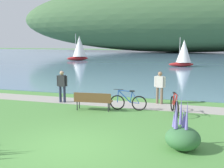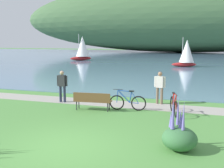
{
  "view_description": "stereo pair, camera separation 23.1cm",
  "coord_description": "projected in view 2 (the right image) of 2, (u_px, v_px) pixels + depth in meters",
  "views": [
    {
      "loc": [
        3.65,
        -7.25,
        3.29
      ],
      "look_at": [
        -0.43,
        6.42,
        1.0
      ],
      "focal_mm": 43.17,
      "sensor_mm": 36.0,
      "label": 1
    },
    {
      "loc": [
        3.87,
        -7.18,
        3.29
      ],
      "look_at": [
        -0.43,
        6.42,
        1.0
      ],
      "focal_mm": 43.17,
      "sensor_mm": 36.0,
      "label": 2
    }
  ],
  "objects": [
    {
      "name": "shoreline_path",
      "position": [
        118.0,
        104.0,
        14.16
      ],
      "size": [
        60.0,
        1.5,
        0.01
      ],
      "primitive_type": "cube",
      "color": "#A39E93",
      "rests_on": "ground"
    },
    {
      "name": "distant_hillside",
      "position": [
        182.0,
        17.0,
        76.01
      ],
      "size": [
        98.25,
        28.0,
        19.91
      ],
      "primitive_type": "ellipsoid",
      "color": "#42663D",
      "rests_on": "bay_water"
    },
    {
      "name": "park_bench_near_camera",
      "position": [
        92.0,
        100.0,
        12.79
      ],
      "size": [
        1.84,
        0.64,
        0.88
      ],
      "color": "brown",
      "rests_on": "ground"
    },
    {
      "name": "bicycle_beside_path",
      "position": [
        128.0,
        102.0,
        12.85
      ],
      "size": [
        1.77,
        0.26,
        1.01
      ],
      "color": "black",
      "rests_on": "ground"
    },
    {
      "name": "sailboat_mid_bay",
      "position": [
        186.0,
        53.0,
        34.08
      ],
      "size": [
        3.28,
        2.4,
        3.72
      ],
      "color": "#B22323",
      "rests_on": "bay_water"
    },
    {
      "name": "echium_bush_closest_to_camera",
      "position": [
        179.0,
        137.0,
        8.15
      ],
      "size": [
        1.07,
        1.07,
        1.63
      ],
      "color": "#386B3D",
      "rests_on": "ground"
    },
    {
      "name": "ground_plane",
      "position": [
        63.0,
        147.0,
        8.44
      ],
      "size": [
        200.0,
        200.0,
        0.0
      ],
      "primitive_type": "plane",
      "color": "#518E42"
    },
    {
      "name": "sailboat_far_off",
      "position": [
        82.0,
        48.0,
        45.43
      ],
      "size": [
        3.53,
        3.54,
        4.43
      ],
      "color": "#B22323",
      "rests_on": "bay_water"
    },
    {
      "name": "person_at_shoreline",
      "position": [
        160.0,
        86.0,
        14.04
      ],
      "size": [
        0.6,
        0.3,
        1.71
      ],
      "color": "#72604C",
      "rests_on": "ground"
    },
    {
      "name": "person_on_the_grass",
      "position": [
        62.0,
        84.0,
        14.45
      ],
      "size": [
        0.61,
        0.23,
        1.71
      ],
      "color": "#282D47",
      "rests_on": "ground"
    },
    {
      "name": "bicycle_leaning_near_bench",
      "position": [
        174.0,
        106.0,
        12.17
      ],
      "size": [
        0.5,
        1.73,
        1.01
      ],
      "color": "black",
      "rests_on": "ground"
    },
    {
      "name": "bay_water",
      "position": [
        177.0,
        58.0,
        53.55
      ],
      "size": [
        180.0,
        80.0,
        0.04
      ],
      "primitive_type": "cube",
      "color": "#5B7F9E",
      "rests_on": "ground"
    }
  ]
}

